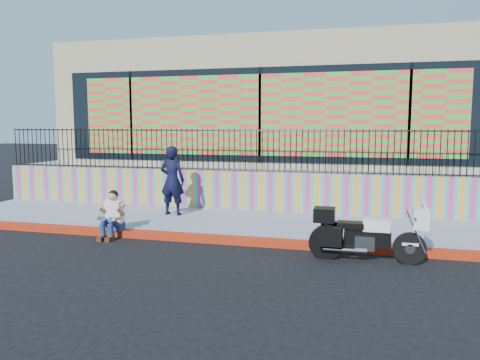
% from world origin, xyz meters
% --- Properties ---
extents(ground, '(90.00, 90.00, 0.00)m').
position_xyz_m(ground, '(0.00, 0.00, 0.00)').
color(ground, black).
rests_on(ground, ground).
extents(red_curb, '(16.00, 0.30, 0.15)m').
position_xyz_m(red_curb, '(0.00, 0.00, 0.07)').
color(red_curb, '#B0290C').
rests_on(red_curb, ground).
extents(sidewalk, '(16.00, 3.00, 0.15)m').
position_xyz_m(sidewalk, '(0.00, 1.65, 0.07)').
color(sidewalk, gray).
rests_on(sidewalk, ground).
extents(mural_wall, '(16.00, 0.20, 1.10)m').
position_xyz_m(mural_wall, '(0.00, 3.25, 0.70)').
color(mural_wall, '#D63879').
rests_on(mural_wall, sidewalk).
extents(metal_fence, '(15.80, 0.04, 1.20)m').
position_xyz_m(metal_fence, '(0.00, 3.25, 1.85)').
color(metal_fence, black).
rests_on(metal_fence, mural_wall).
extents(elevated_platform, '(16.00, 10.00, 1.25)m').
position_xyz_m(elevated_platform, '(0.00, 8.35, 0.62)').
color(elevated_platform, gray).
rests_on(elevated_platform, ground).
extents(storefront_building, '(14.00, 8.06, 4.00)m').
position_xyz_m(storefront_building, '(0.00, 8.13, 3.25)').
color(storefront_building, tan).
rests_on(storefront_building, elevated_platform).
extents(police_motorcycle, '(2.12, 0.70, 1.32)m').
position_xyz_m(police_motorcycle, '(3.07, -0.61, 0.55)').
color(police_motorcycle, black).
rests_on(police_motorcycle, ground).
extents(police_officer, '(0.69, 0.45, 1.87)m').
position_xyz_m(police_officer, '(-1.95, 2.03, 1.08)').
color(police_officer, black).
rests_on(police_officer, sidewalk).
extents(seated_man, '(0.54, 0.71, 1.06)m').
position_xyz_m(seated_man, '(-2.49, -0.24, 0.45)').
color(seated_man, navy).
rests_on(seated_man, ground).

